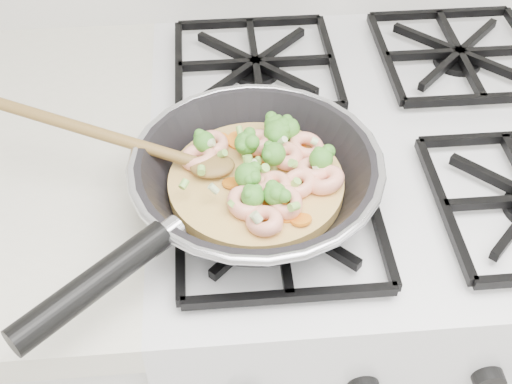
{
  "coord_description": "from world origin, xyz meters",
  "views": [
    {
      "loc": [
        -0.22,
        1.05,
        1.47
      ],
      "look_at": [
        -0.17,
        1.58,
        0.93
      ],
      "focal_mm": 47.0,
      "sensor_mm": 36.0,
      "label": 1
    }
  ],
  "objects": [
    {
      "name": "skillet",
      "position": [
        -0.18,
        1.58,
        0.96
      ],
      "size": [
        0.43,
        0.36,
        0.09
      ],
      "rotation": [
        0.0,
        0.0,
        0.38
      ],
      "color": "black",
      "rests_on": "stove"
    },
    {
      "name": "stove",
      "position": [
        0.0,
        1.7,
        0.46
      ],
      "size": [
        0.6,
        0.6,
        0.92
      ],
      "color": "silver",
      "rests_on": "ground"
    }
  ]
}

